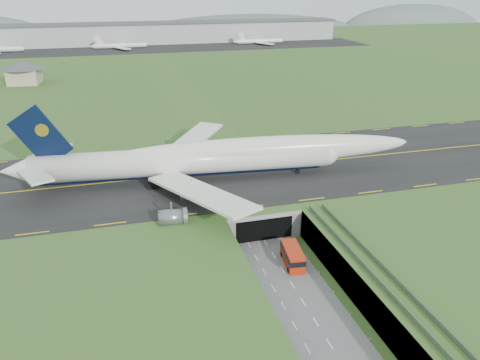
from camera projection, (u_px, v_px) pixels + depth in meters
name	position (u px, v px, depth m)	size (l,w,h in m)	color
ground	(277.00, 262.00, 89.03)	(900.00, 900.00, 0.00)	#305522
airfield_deck	(278.00, 248.00, 87.86)	(800.00, 800.00, 6.00)	gray
trench_road	(291.00, 284.00, 82.33)	(12.00, 75.00, 0.20)	slate
taxiway	(233.00, 170.00, 115.94)	(800.00, 44.00, 0.18)	black
tunnel_portal	(252.00, 208.00, 102.56)	(17.00, 22.30, 6.00)	gray
guideway	(386.00, 287.00, 72.66)	(3.00, 53.00, 7.05)	#A8A8A3
jumbo_jet	(214.00, 158.00, 108.50)	(95.29, 60.93, 20.25)	white
shuttle_tram	(293.00, 256.00, 87.48)	(3.98, 8.33, 3.26)	red
service_building	(23.00, 70.00, 211.92)	(20.79, 20.79, 10.40)	tan
cargo_terminal	(143.00, 33.00, 349.33)	(320.00, 67.00, 15.60)	#B2B2B2
distant_hills	(197.00, 37.00, 487.96)	(700.00, 91.00, 60.00)	#51625F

